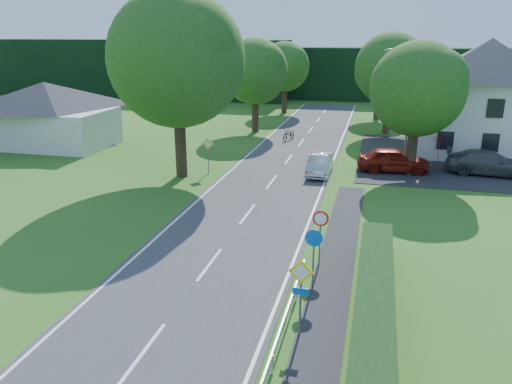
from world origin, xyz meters
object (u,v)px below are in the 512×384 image
(streetlight, at_px, (408,103))
(parked_car_silver_a, at_px, (446,139))
(parked_car_red, at_px, (393,160))
(parked_car_grey, at_px, (489,163))
(parasol, at_px, (439,149))
(moving_car, at_px, (320,164))
(motorcycle, at_px, (289,134))

(streetlight, bearing_deg, parked_car_silver_a, 61.08)
(parked_car_silver_a, bearing_deg, parked_car_red, 158.24)
(parked_car_silver_a, xyz_separation_m, parked_car_grey, (1.88, -7.32, -0.02))
(parked_car_red, distance_m, parked_car_silver_a, 9.14)
(parasol, bearing_deg, parked_car_red, -135.04)
(parked_car_silver_a, bearing_deg, moving_car, 143.81)
(moving_car, xyz_separation_m, parked_car_grey, (10.80, 2.63, 0.11))
(parked_car_red, height_order, parked_car_grey, parked_car_red)
(motorcycle, xyz_separation_m, parked_car_red, (8.60, -8.42, 0.27))
(moving_car, xyz_separation_m, parasol, (7.88, 5.01, 0.32))
(streetlight, relative_size, motorcycle, 3.92)
(parked_car_grey, bearing_deg, parked_car_red, 102.91)
(streetlight, distance_m, parked_car_grey, 6.60)
(motorcycle, relative_size, parasol, 0.93)
(moving_car, bearing_deg, parked_car_grey, 13.75)
(parked_car_silver_a, distance_m, parked_car_grey, 7.55)
(motorcycle, distance_m, parasol, 12.91)
(parked_car_grey, bearing_deg, parasol, 56.28)
(parked_car_red, relative_size, parked_car_silver_a, 0.97)
(streetlight, bearing_deg, parked_car_grey, -9.24)
(parked_car_silver_a, height_order, parasol, parasol)
(motorcycle, xyz_separation_m, parked_car_grey, (14.70, -7.63, 0.25))
(streetlight, xyz_separation_m, parked_car_silver_a, (3.55, 6.43, -3.62))
(streetlight, relative_size, parked_car_silver_a, 1.64)
(streetlight, xyz_separation_m, motorcycle, (-9.26, 6.74, -3.89))
(parked_car_silver_a, relative_size, parked_car_grey, 0.91)
(parked_car_red, distance_m, parked_car_grey, 6.15)
(motorcycle, bearing_deg, parked_car_silver_a, 14.70)
(parasol, bearing_deg, motorcycle, 155.99)
(motorcycle, bearing_deg, moving_car, -53.09)
(streetlight, distance_m, parasol, 4.52)
(motorcycle, distance_m, parked_car_red, 12.04)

